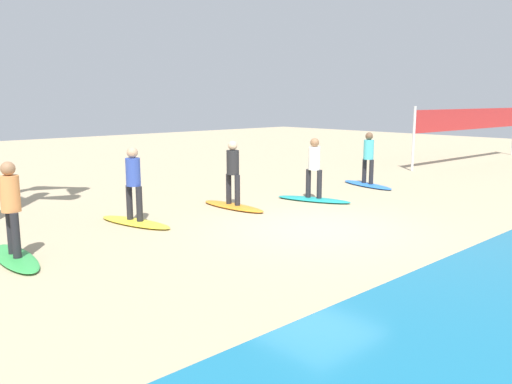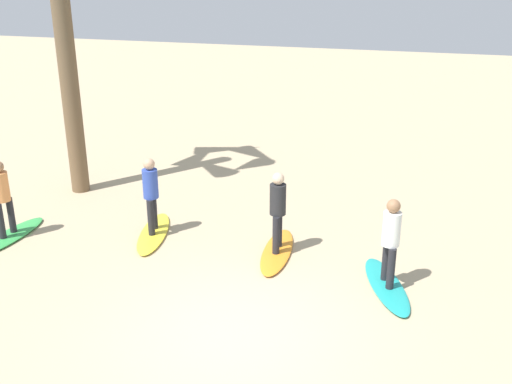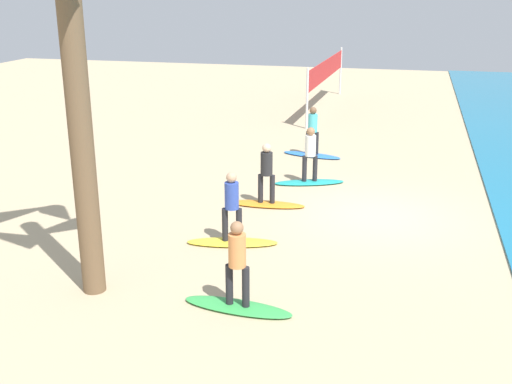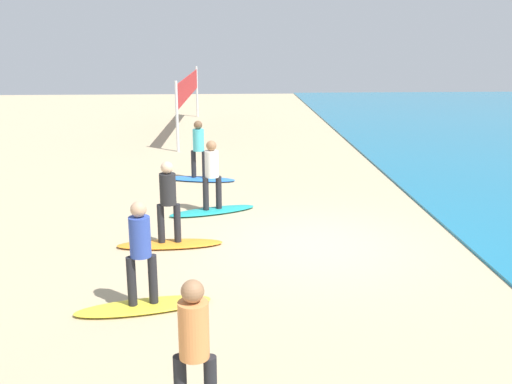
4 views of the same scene
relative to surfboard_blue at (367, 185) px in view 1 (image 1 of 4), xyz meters
The scene contains 12 objects.
ground_plane 6.02m from the surfboard_blue, 24.86° to the left, with size 60.00×60.00×0.00m, color tan.
surfboard_blue is the anchor object (origin of this frame).
surfer_blue 0.99m from the surfboard_blue, ahead, with size 0.32×0.45×1.64m.
surfboard_teal 3.18m from the surfboard_blue, ahead, with size 2.10×0.56×0.09m, color teal.
surfer_teal 3.33m from the surfboard_blue, ahead, with size 0.32×0.44×1.64m.
surfboard_orange 5.39m from the surfboard_blue, ahead, with size 2.10×0.56×0.09m, color orange.
surfer_orange 5.48m from the surfboard_blue, ahead, with size 0.32×0.46×1.64m.
surfboard_yellow 8.14m from the surfboard_blue, ahead, with size 2.10×0.56×0.09m, color yellow.
surfer_yellow 8.21m from the surfboard_blue, ahead, with size 0.32×0.45×1.64m.
surfboard_green 11.03m from the surfboard_blue, ahead, with size 2.10×0.56×0.09m, color green.
surfer_green 11.07m from the surfboard_blue, ahead, with size 0.32×0.46×1.64m.
volleyball_net 9.02m from the surfboard_blue, behind, with size 9.10×0.40×2.50m.
Camera 1 is at (8.41, 7.07, 2.76)m, focal length 36.40 mm.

